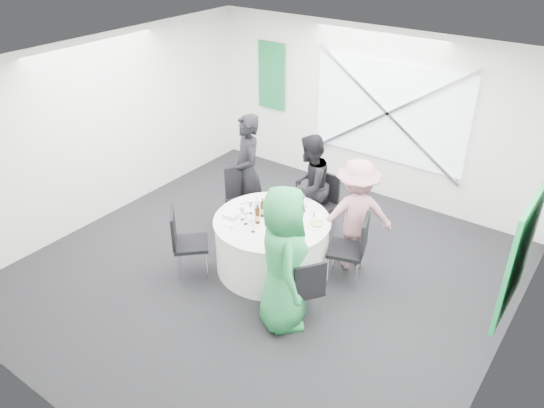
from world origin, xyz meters
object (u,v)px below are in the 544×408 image
Objects in this scene: banquet_table at (272,244)px; chair_front_left at (184,238)px; person_woman_pink at (356,215)px; chair_back_left at (243,195)px; chair_front_right at (306,286)px; chair_back_right at (354,245)px; person_woman_green at (284,260)px; clear_water_bottle at (257,208)px; green_water_bottle at (286,213)px; person_man_back at (309,186)px; chair_back at (323,199)px; person_man_back_left at (247,172)px.

chair_front_left is at bearing -136.28° from banquet_table.
chair_back_left is at bearing -33.13° from person_woman_pink.
person_woman_pink is at bearing -141.81° from chair_front_right.
chair_back_right is 1.24m from person_woman_green.
green_water_bottle is at bearing 11.94° from clear_water_bottle.
banquet_table is at bearing -90.00° from chair_back_right.
banquet_table is 1.13m from person_man_back.
person_woman_pink is (-0.18, 0.35, 0.21)m from chair_back_right.
chair_back_left is at bearing 141.81° from clear_water_bottle.
person_man_back is (-1.13, 0.70, 0.20)m from chair_back_right.
chair_front_left is (-0.91, -2.03, 0.03)m from chair_back.
chair_front_right is at bearing -61.36° from chair_back.
chair_back_left is 1.97m from chair_back_right.
chair_back is at bearing 61.51° from person_man_back_left.
chair_front_left is (-0.85, -0.81, 0.19)m from banquet_table.
chair_back is 0.59× the size of person_man_back.
green_water_bottle is (-0.58, 0.88, -0.01)m from person_woman_green.
person_woman_pink is 4.83× the size of green_water_bottle.
chair_front_left is 0.54× the size of person_man_back_left.
chair_back_left is 0.57× the size of person_woman_green.
chair_back_right is 0.56× the size of person_man_back_left.
person_man_back_left is at bearing 5.72° from person_woman_green.
chair_back_right is at bearing 17.87° from green_water_bottle.
chair_front_right is 2.01m from person_man_back.
person_man_back is at bearing -18.51° from person_woman_green.
chair_front_right is at bearing -23.36° from chair_back_right.
person_woman_green reaches higher than chair_back.
clear_water_bottle reaches higher than chair_back_left.
person_woman_green is (-0.21, -0.16, 0.38)m from chair_front_right.
clear_water_bottle reaches higher than chair_front_left.
person_woman_green is (0.83, -1.86, 0.12)m from person_man_back.
banquet_table is 0.98× the size of person_woman_pink.
chair_front_right is 0.56× the size of person_woman_pink.
chair_front_left is at bearing -147.46° from chair_back_left.
banquet_table is at bearing 0.00° from person_woman_pink.
clear_water_bottle is at bearing -83.69° from chair_front_right.
green_water_bottle is 0.42m from clear_water_bottle.
banquet_table is 0.54m from green_water_bottle.
person_man_back reaches higher than chair_front_left.
person_man_back_left is at bearing 46.77° from chair_back_left.
person_man_back_left is 0.96m from person_man_back.
person_man_back_left reaches higher than chair_back_left.
chair_back_left reaches higher than banquet_table.
banquet_table is at bearing -90.00° from chair_back_left.
chair_back is 2.82× the size of green_water_bottle.
chair_back is 1.32m from clear_water_bottle.
person_woman_green is at bearing -133.90° from chair_front_left.
green_water_bottle is at bearing -98.17° from chair_front_right.
person_man_back_left reaches higher than banquet_table.
chair_back_left is 0.58× the size of person_man_back_left.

